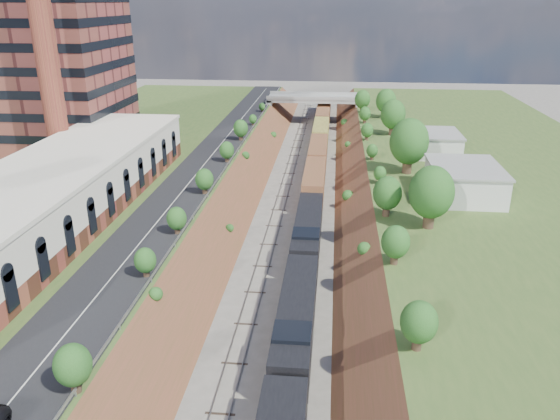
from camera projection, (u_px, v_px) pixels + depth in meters
The scene contains 16 objects.
platform_left at pixel (95, 182), 88.95m from camera, with size 44.00×180.00×5.00m, color #3A5723.
platform_right at pixel (514, 196), 82.78m from camera, with size 44.00×180.00×5.00m, color #3A5723.
embankment_left at pixel (229, 201), 87.79m from camera, with size 7.07×180.00×7.07m, color brown.
embankment_right at pixel (367, 206), 85.73m from camera, with size 7.07×180.00×7.07m, color brown.
rail_left_track at pixel (281, 202), 86.97m from camera, with size 1.58×180.00×0.18m, color gray.
rail_right_track at pixel (313, 204), 86.49m from camera, with size 1.58×180.00×0.18m, color gray.
road at pixel (200, 170), 86.39m from camera, with size 8.00×180.00×0.10m, color black.
guardrail at pixel (225, 168), 85.65m from camera, with size 0.10×171.00×0.70m.
commercial_building at pixel (54, 193), 65.89m from camera, with size 14.30×62.30×7.00m.
smokestack at pixel (44, 40), 77.42m from camera, with size 3.20×3.20×40.00m, color brown.
overpass at pixel (314, 104), 142.55m from camera, with size 24.50×8.30×7.40m.
white_building_near at pixel (464, 182), 74.62m from camera, with size 9.00×12.00×4.00m, color silver.
white_building_far at pixel (434, 144), 95.16m from camera, with size 8.00×10.00×3.60m, color silver.
tree_right_large at pixel (431, 193), 63.23m from camera, with size 5.25×5.25×7.61m.
tree_left_crest at pixel (132, 281), 48.20m from camera, with size 2.45×2.45×3.55m.
freight_train at pixel (316, 170), 94.19m from camera, with size 3.29×149.39×4.85m.
Camera 1 is at (5.48, -21.18, 30.26)m, focal length 35.00 mm.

